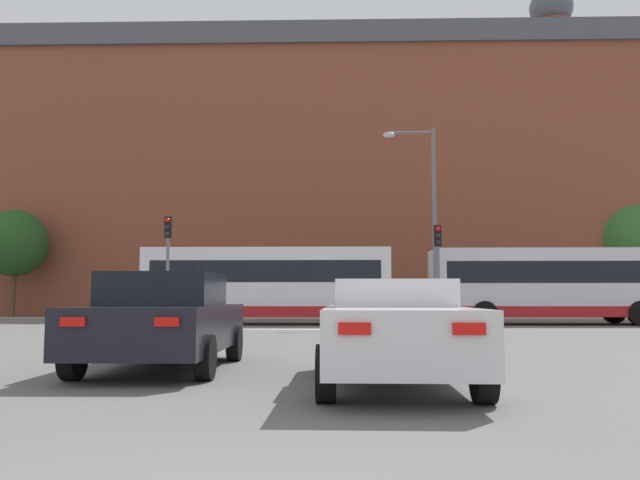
{
  "coord_description": "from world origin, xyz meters",
  "views": [
    {
      "loc": [
        0.99,
        -2.57,
        1.16
      ],
      "look_at": [
        0.34,
        23.96,
        3.59
      ],
      "focal_mm": 35.0,
      "sensor_mm": 36.0,
      "label": 1
    }
  ],
  "objects_px": {
    "car_saloon_left": "(165,320)",
    "car_roadster_right": "(395,331)",
    "bus_crossing_lead": "(268,284)",
    "traffic_light_near_left": "(168,253)",
    "traffic_light_near_right": "(438,258)",
    "bus_crossing_trailing": "(551,284)",
    "street_lamp_junction": "(426,206)",
    "pedestrian_waiting": "(167,298)"
  },
  "relations": [
    {
      "from": "car_roadster_right",
      "to": "bus_crossing_trailing",
      "type": "xyz_separation_m",
      "value": [
        8.44,
        18.59,
        1.0
      ]
    },
    {
      "from": "car_saloon_left",
      "to": "traffic_light_near_right",
      "type": "height_order",
      "value": "traffic_light_near_right"
    },
    {
      "from": "traffic_light_near_left",
      "to": "pedestrian_waiting",
      "type": "relative_size",
      "value": 2.27
    },
    {
      "from": "car_saloon_left",
      "to": "street_lamp_junction",
      "type": "distance_m",
      "value": 16.92
    },
    {
      "from": "pedestrian_waiting",
      "to": "car_saloon_left",
      "type": "bearing_deg",
      "value": 147.0
    },
    {
      "from": "pedestrian_waiting",
      "to": "bus_crossing_trailing",
      "type": "bearing_deg",
      "value": -158.4
    },
    {
      "from": "bus_crossing_trailing",
      "to": "traffic_light_near_right",
      "type": "distance_m",
      "value": 6.45
    },
    {
      "from": "car_roadster_right",
      "to": "bus_crossing_lead",
      "type": "bearing_deg",
      "value": 102.23
    },
    {
      "from": "traffic_light_near_right",
      "to": "pedestrian_waiting",
      "type": "bearing_deg",
      "value": 141.71
    },
    {
      "from": "car_roadster_right",
      "to": "traffic_light_near_right",
      "type": "bearing_deg",
      "value": 79.45
    },
    {
      "from": "traffic_light_near_right",
      "to": "street_lamp_junction",
      "type": "relative_size",
      "value": 0.48
    },
    {
      "from": "car_roadster_right",
      "to": "bus_crossing_trailing",
      "type": "distance_m",
      "value": 20.44
    },
    {
      "from": "car_saloon_left",
      "to": "traffic_light_near_left",
      "type": "bearing_deg",
      "value": 104.55
    },
    {
      "from": "bus_crossing_trailing",
      "to": "pedestrian_waiting",
      "type": "relative_size",
      "value": 5.49
    },
    {
      "from": "car_roadster_right",
      "to": "traffic_light_near_right",
      "type": "distance_m",
      "value": 15.55
    },
    {
      "from": "car_roadster_right",
      "to": "traffic_light_near_left",
      "type": "relative_size",
      "value": 1.03
    },
    {
      "from": "bus_crossing_lead",
      "to": "bus_crossing_trailing",
      "type": "relative_size",
      "value": 1.02
    },
    {
      "from": "car_saloon_left",
      "to": "car_roadster_right",
      "type": "distance_m",
      "value": 3.97
    },
    {
      "from": "car_saloon_left",
      "to": "pedestrian_waiting",
      "type": "bearing_deg",
      "value": 104.57
    },
    {
      "from": "bus_crossing_trailing",
      "to": "pedestrian_waiting",
      "type": "bearing_deg",
      "value": -110.28
    },
    {
      "from": "car_roadster_right",
      "to": "pedestrian_waiting",
      "type": "bearing_deg",
      "value": 112.29
    },
    {
      "from": "car_saloon_left",
      "to": "bus_crossing_trailing",
      "type": "height_order",
      "value": "bus_crossing_trailing"
    },
    {
      "from": "bus_crossing_trailing",
      "to": "traffic_light_near_left",
      "type": "height_order",
      "value": "traffic_light_near_left"
    },
    {
      "from": "traffic_light_near_left",
      "to": "car_roadster_right",
      "type": "bearing_deg",
      "value": -64.6
    },
    {
      "from": "traffic_light_near_right",
      "to": "pedestrian_waiting",
      "type": "xyz_separation_m",
      "value": [
        -12.99,
        10.25,
        -1.51
      ]
    },
    {
      "from": "car_roadster_right",
      "to": "bus_crossing_trailing",
      "type": "relative_size",
      "value": 0.42
    },
    {
      "from": "car_saloon_left",
      "to": "traffic_light_near_right",
      "type": "relative_size",
      "value": 1.14
    },
    {
      "from": "car_saloon_left",
      "to": "traffic_light_near_right",
      "type": "distance_m",
      "value": 15.0
    },
    {
      "from": "car_saloon_left",
      "to": "bus_crossing_lead",
      "type": "distance_m",
      "value": 16.61
    },
    {
      "from": "bus_crossing_lead",
      "to": "traffic_light_near_left",
      "type": "bearing_deg",
      "value": -44.79
    },
    {
      "from": "bus_crossing_lead",
      "to": "traffic_light_near_left",
      "type": "xyz_separation_m",
      "value": [
        -3.42,
        -3.45,
        1.09
      ]
    },
    {
      "from": "bus_crossing_trailing",
      "to": "bus_crossing_lead",
      "type": "bearing_deg",
      "value": -88.95
    },
    {
      "from": "car_roadster_right",
      "to": "bus_crossing_lead",
      "type": "height_order",
      "value": "bus_crossing_lead"
    },
    {
      "from": "car_saloon_left",
      "to": "bus_crossing_lead",
      "type": "relative_size",
      "value": 0.42
    },
    {
      "from": "bus_crossing_trailing",
      "to": "car_roadster_right",
      "type": "bearing_deg",
      "value": -24.41
    },
    {
      "from": "car_saloon_left",
      "to": "pedestrian_waiting",
      "type": "distance_m",
      "value": 24.43
    },
    {
      "from": "car_saloon_left",
      "to": "traffic_light_near_left",
      "type": "relative_size",
      "value": 1.05
    },
    {
      "from": "car_saloon_left",
      "to": "bus_crossing_trailing",
      "type": "bearing_deg",
      "value": 53.96
    },
    {
      "from": "traffic_light_near_left",
      "to": "traffic_light_near_right",
      "type": "xyz_separation_m",
      "value": [
        10.16,
        0.2,
        -0.21
      ]
    },
    {
      "from": "street_lamp_junction",
      "to": "pedestrian_waiting",
      "type": "distance_m",
      "value": 15.84
    },
    {
      "from": "car_roadster_right",
      "to": "street_lamp_junction",
      "type": "height_order",
      "value": "street_lamp_junction"
    },
    {
      "from": "car_saloon_left",
      "to": "street_lamp_junction",
      "type": "height_order",
      "value": "street_lamp_junction"
    }
  ]
}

